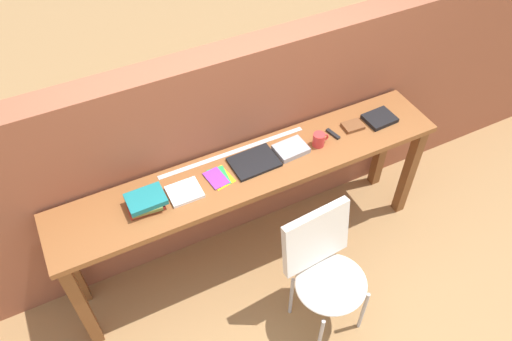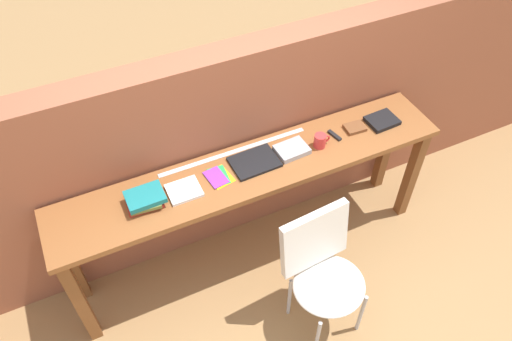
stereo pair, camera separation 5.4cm
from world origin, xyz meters
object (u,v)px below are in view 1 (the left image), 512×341
chair_white_moulded (326,268)px  pamphlet_pile_colourful (218,177)px  book_repair_rightmost (380,118)px  magazine_cycling (185,192)px  book_open_centre (254,162)px  multitool_folded (333,134)px  leather_journal_brown (353,126)px  mug (319,140)px  book_stack_leftmost (145,202)px

chair_white_moulded → pamphlet_pile_colourful: size_ratio=4.95×
chair_white_moulded → book_repair_rightmost: book_repair_rightmost is taller
chair_white_moulded → pamphlet_pile_colourful: bearing=121.2°
magazine_cycling → book_open_centre: same height
multitool_folded → leather_journal_brown: 0.16m
chair_white_moulded → magazine_cycling: size_ratio=4.67×
mug → book_repair_rightmost: mug is taller
magazine_cycling → chair_white_moulded: bearing=-45.8°
book_repair_rightmost → chair_white_moulded: bearing=-143.1°
book_stack_leftmost → leather_journal_brown: (1.42, 0.03, -0.03)m
chair_white_moulded → leather_journal_brown: bearing=48.7°
chair_white_moulded → pamphlet_pile_colourful: chair_white_moulded is taller
mug → leather_journal_brown: mug is taller
mug → multitool_folded: (0.13, 0.04, -0.04)m
book_open_centre → mug: (0.44, -0.04, 0.04)m
book_stack_leftmost → mug: bearing=-0.3°
multitool_folded → book_stack_leftmost: bearing=-178.6°
leather_journal_brown → book_repair_rightmost: size_ratio=0.66×
chair_white_moulded → mug: bearing=64.7°
book_repair_rightmost → leather_journal_brown: bearing=171.9°
mug → leather_journal_brown: 0.29m
chair_white_moulded → book_stack_leftmost: bearing=143.3°
chair_white_moulded → pamphlet_pile_colourful: (-0.39, 0.64, 0.36)m
book_stack_leftmost → mug: 1.13m
book_open_centre → leather_journal_brown: size_ratio=2.19×
multitool_folded → leather_journal_brown: size_ratio=0.85×
pamphlet_pile_colourful → book_repair_rightmost: size_ratio=0.92×
chair_white_moulded → leather_journal_brown: size_ratio=6.86×
book_open_centre → book_repair_rightmost: (0.92, -0.02, 0.00)m
book_stack_leftmost → multitool_folded: bearing=1.4°
book_open_centre → mug: mug is taller
pamphlet_pile_colourful → book_open_centre: book_open_centre is taller
chair_white_moulded → book_open_centre: bearing=102.4°
multitool_folded → chair_white_moulded: bearing=-122.8°
pamphlet_pile_colourful → multitool_folded: bearing=0.9°
mug → magazine_cycling: bearing=179.8°
multitool_folded → book_repair_rightmost: size_ratio=0.56×
book_open_centre → mug: 0.44m
book_open_centre → book_repair_rightmost: 0.92m
pamphlet_pile_colourful → magazine_cycling: bearing=-174.8°
leather_journal_brown → pamphlet_pile_colourful: bearing=-175.5°
book_stack_leftmost → multitool_folded: 1.26m
book_repair_rightmost → mug: bearing=179.8°
magazine_cycling → pamphlet_pile_colourful: bearing=5.0°
book_open_centre → multitool_folded: 0.57m
mug → pamphlet_pile_colourful: bearing=178.0°
book_stack_leftmost → leather_journal_brown: bearing=1.3°
book_stack_leftmost → book_open_centre: (0.69, 0.03, -0.03)m
book_open_centre → multitool_folded: (0.57, -0.00, -0.00)m
mug → leather_journal_brown: size_ratio=0.85×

